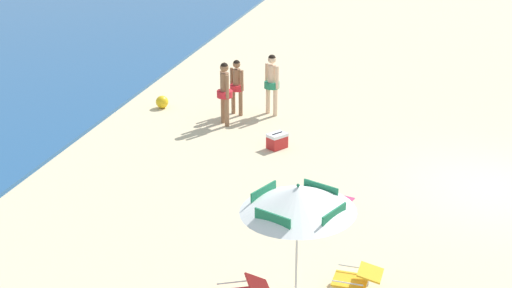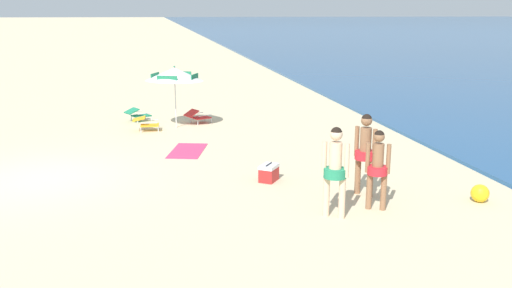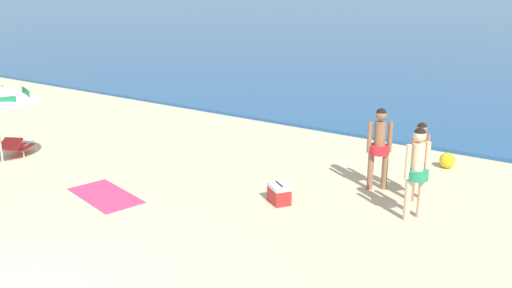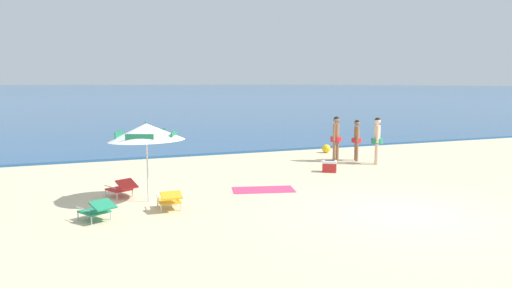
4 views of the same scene
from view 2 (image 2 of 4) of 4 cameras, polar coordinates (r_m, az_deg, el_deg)
ground_plane at (r=14.14m, az=-21.55°, el=-3.45°), size 800.00×800.00×0.00m
beach_umbrella_striped_main at (r=18.90m, az=-8.49°, el=7.22°), size 2.79×2.79×2.14m
lounge_chair_under_umbrella at (r=19.77m, az=-6.11°, el=2.92°), size 0.87×1.02×0.52m
lounge_chair_beside_umbrella at (r=18.78m, az=-11.40°, el=2.18°), size 0.60×0.87×0.49m
lounge_chair_facing_sea at (r=20.47m, az=-12.22°, el=3.08°), size 0.87×1.01×0.51m
person_standing_near_shore at (r=12.01m, az=11.33°, el=-0.49°), size 0.45×0.44×1.81m
person_standing_beside at (r=11.19m, az=12.59°, el=-2.07°), size 0.40×0.45×1.65m
person_wading_in at (r=10.59m, az=8.27°, el=-2.28°), size 0.44×0.47×1.81m
cooler_box at (r=12.98m, az=1.35°, el=-3.02°), size 0.61×0.57×0.43m
beach_ball at (r=12.51m, az=22.33°, el=-4.78°), size 0.38×0.38×0.38m
beach_towel at (r=15.93m, az=-7.16°, el=-0.70°), size 1.97×1.33×0.01m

